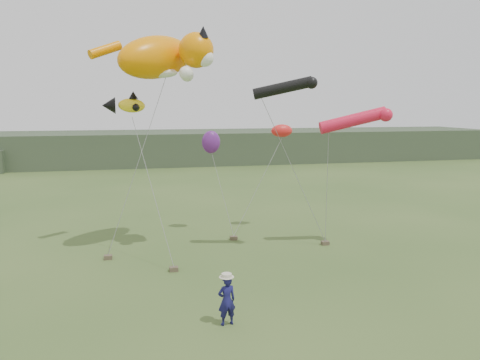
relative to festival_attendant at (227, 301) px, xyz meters
name	(u,v)px	position (x,y,z in m)	size (l,w,h in m)	color
ground	(227,300)	(0.41, 2.02, -0.86)	(120.00, 120.00, 0.00)	#385123
headland	(137,148)	(-2.70, 46.71, 1.06)	(90.00, 13.00, 4.00)	#2D3D28
festival_attendant	(227,301)	(0.00, 0.00, 0.00)	(0.63, 0.41, 1.73)	#161550
sandbag_anchors	(177,257)	(-1.07, 7.26, -0.76)	(16.14, 5.38, 0.20)	brown
cat_kite	(165,56)	(-1.31, 8.94, 8.87)	(5.99, 4.61, 2.76)	orange
fish_kite	(123,105)	(-3.36, 9.18, 6.53)	(2.10, 1.43, 1.10)	yellow
tube_kites	(333,108)	(6.80, 7.21, 6.41)	(7.15, 1.63, 2.84)	black
misc_kites	(241,137)	(3.13, 11.82, 4.69)	(5.30, 1.13, 1.65)	red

